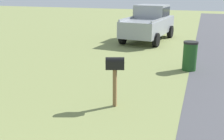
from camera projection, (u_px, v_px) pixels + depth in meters
The scene contains 3 objects.
mailbox at pixel (115, 67), 7.11m from camera, with size 0.34×0.52×1.37m.
pickup_truck at pixel (149, 22), 16.40m from camera, with size 5.03×2.68×2.09m.
trash_bin at pixel (190, 56), 10.48m from camera, with size 0.55×0.55×1.13m.
Camera 1 is at (-0.24, -1.67, 3.10)m, focal length 43.60 mm.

